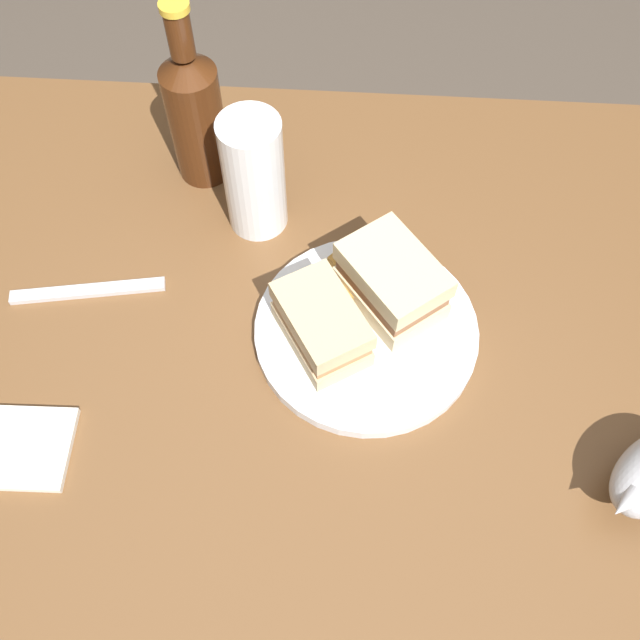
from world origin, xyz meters
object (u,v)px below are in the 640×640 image
object	(u,v)px
pint_glass	(255,182)
sandwich_half_left	(392,281)
napkin	(18,447)
fork	(88,291)
cider_bottle	(195,112)
sandwich_half_right	(322,325)
plate	(366,334)

from	to	relation	value
pint_glass	sandwich_half_left	bearing A→B (deg)	144.23
napkin	fork	distance (m)	0.20
pint_glass	cider_bottle	xyz separation A→B (m)	(0.08, -0.08, 0.03)
sandwich_half_right	cider_bottle	distance (m)	0.31
napkin	fork	bearing A→B (deg)	-98.11
pint_glass	sandwich_half_right	bearing A→B (deg)	117.08
napkin	cider_bottle	bearing A→B (deg)	-109.15
pint_glass	cider_bottle	bearing A→B (deg)	-44.93
sandwich_half_left	napkin	xyz separation A→B (m)	(0.38, 0.20, -0.05)
sandwich_half_right	fork	size ratio (longest dim) A/B	0.73
pint_glass	napkin	size ratio (longest dim) A/B	1.45
pint_glass	napkin	bearing A→B (deg)	55.88
plate	fork	xyz separation A→B (m)	(0.33, -0.04, -0.00)
plate	sandwich_half_right	bearing A→B (deg)	14.78
plate	pint_glass	world-z (taller)	pint_glass
cider_bottle	sandwich_half_right	bearing A→B (deg)	123.51
cider_bottle	fork	xyz separation A→B (m)	(0.11, 0.20, -0.09)
sandwich_half_right	napkin	xyz separation A→B (m)	(0.31, 0.14, -0.04)
sandwich_half_left	pint_glass	xyz separation A→B (m)	(0.16, -0.12, 0.02)
fork	plate	bearing A→B (deg)	-16.99
sandwich_half_left	napkin	distance (m)	0.43
pint_glass	cider_bottle	size ratio (longest dim) A/B	0.65
sandwich_half_right	napkin	size ratio (longest dim) A/B	1.20
plate	sandwich_half_left	world-z (taller)	sandwich_half_left
sandwich_half_left	napkin	bearing A→B (deg)	27.80
pint_glass	napkin	distance (m)	0.39
sandwich_half_left	pint_glass	world-z (taller)	pint_glass
cider_bottle	fork	distance (m)	0.25
fork	sandwich_half_left	bearing A→B (deg)	-9.28
sandwich_half_right	cider_bottle	bearing A→B (deg)	-56.49
plate	napkin	size ratio (longest dim) A/B	2.29
plate	sandwich_half_right	size ratio (longest dim) A/B	1.91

